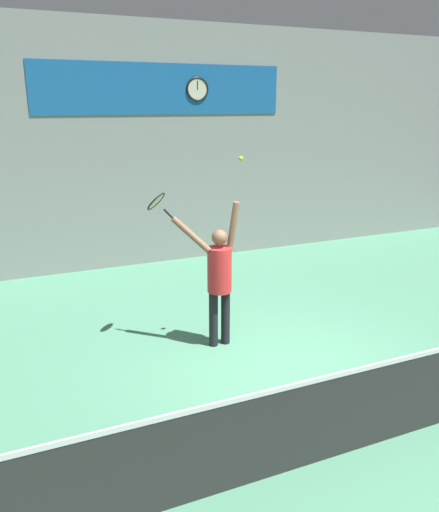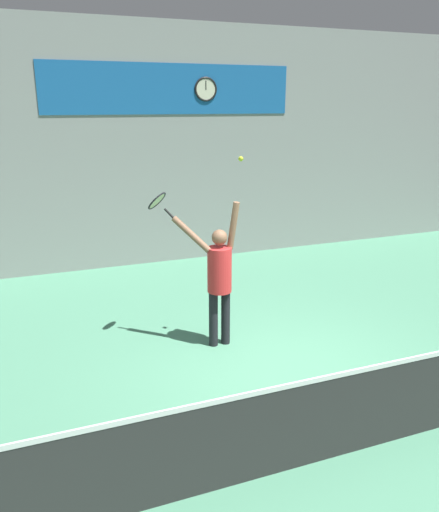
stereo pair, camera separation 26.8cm
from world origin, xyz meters
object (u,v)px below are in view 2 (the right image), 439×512
at_px(tennis_player, 219,275).
at_px(tennis_ball, 241,159).
at_px(scoreboard_clock, 206,89).
at_px(tennis_racket, 158,202).

xyz_separation_m(tennis_player, tennis_ball, (0.27, -0.11, 1.62)).
height_order(scoreboard_clock, tennis_ball, scoreboard_clock).
xyz_separation_m(scoreboard_clock, tennis_racket, (-2.01, -3.70, -1.59)).
relative_size(tennis_racket, tennis_ball, 5.96).
bearing_deg(tennis_ball, scoreboard_clock, 76.65).
bearing_deg(tennis_racket, tennis_ball, -30.63).
relative_size(scoreboard_clock, tennis_racket, 1.23).
height_order(scoreboard_clock, tennis_racket, scoreboard_clock).
distance_m(tennis_player, tennis_ball, 1.64).
height_order(tennis_player, tennis_ball, tennis_ball).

